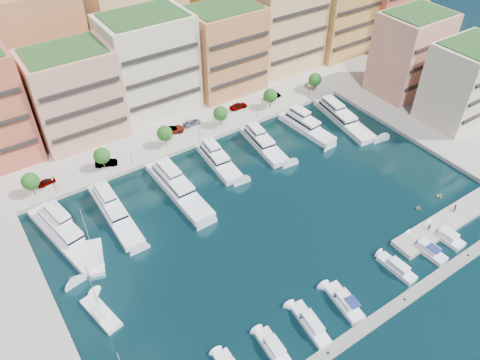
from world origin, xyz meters
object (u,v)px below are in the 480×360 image
(car_5, at_px, (273,96))
(yacht_5, at_px, (305,125))
(tender_3, at_px, (439,195))
(yacht_4, at_px, (262,143))
(lamppost_1, at_px, (131,155))
(yacht_6, at_px, (341,117))
(tree_3, at_px, (221,113))
(car_3, at_px, (192,123))
(lamppost_2, at_px, (198,130))
(car_0, at_px, (47,182))
(cruiser_7, at_px, (426,249))
(cruiser_3, at_px, (311,324))
(tree_2, at_px, (165,133))
(tree_0, at_px, (30,181))
(car_1, at_px, (106,163))
(yacht_2, at_px, (176,186))
(yacht_0, at_px, (62,233))
(tender_1, at_px, (418,208))
(person_0, at_px, (429,227))
(lamppost_0, at_px, (53,184))
(yacht_3, at_px, (217,159))
(cruiser_2, at_px, (273,348))
(yacht_1, at_px, (113,210))
(sailboat_2, at_px, (96,258))
(car_4, at_px, (238,106))
(cruiser_8, at_px, (446,236))
(tree_5, at_px, (315,80))
(lamppost_3, at_px, (257,109))
(person_1, at_px, (454,208))
(car_2, at_px, (172,130))
(tree_4, at_px, (270,96))
(lamppost_4, at_px, (309,90))
(tree_1, at_px, (102,156))
(sailboat_1, at_px, (101,314))
(cruiser_4, at_px, (344,302))

(car_5, bearing_deg, yacht_5, -177.67)
(tender_3, bearing_deg, yacht_4, 30.73)
(lamppost_1, xyz_separation_m, yacht_6, (54.99, -12.47, -2.62))
(tree_3, relative_size, car_3, 1.16)
(lamppost_2, relative_size, car_0, 1.08)
(lamppost_1, distance_m, cruiser_7, 66.72)
(cruiser_7, bearing_deg, cruiser_3, 179.98)
(cruiser_3, bearing_deg, tree_2, 87.03)
(tree_0, height_order, car_1, tree_0)
(yacht_2, bearing_deg, yacht_0, 179.64)
(lamppost_2, bearing_deg, cruiser_3, -101.17)
(yacht_4, distance_m, car_5, 22.31)
(tree_0, bearing_deg, tender_1, -36.57)
(lamppost_2, height_order, yacht_4, yacht_4)
(tree_0, xyz_separation_m, tree_3, (48.00, 0.00, 0.00))
(yacht_2, relative_size, person_0, 14.93)
(lamppost_0, bearing_deg, yacht_3, -15.07)
(cruiser_2, height_order, person_0, person_0)
(yacht_1, bearing_deg, car_3, 32.55)
(yacht_2, bearing_deg, yacht_3, 13.88)
(lamppost_1, relative_size, sailboat_2, 0.32)
(sailboat_2, xyz_separation_m, car_1, (12.24, 24.83, 1.52))
(yacht_0, relative_size, car_4, 4.63)
(cruiser_8, bearing_deg, tender_3, 43.64)
(tree_5, distance_m, lamppost_2, 40.08)
(lamppost_3, bearing_deg, person_1, -75.83)
(yacht_5, xyz_separation_m, car_2, (-30.18, 16.70, 0.65))
(car_1, bearing_deg, yacht_1, -174.38)
(yacht_1, bearing_deg, lamppost_3, 14.84)
(lamppost_0, height_order, car_5, lamppost_0)
(car_5, relative_size, person_0, 3.04)
(yacht_4, bearing_deg, tree_4, 46.88)
(lamppost_0, xyz_separation_m, car_5, (63.77, 5.96, -2.06))
(lamppost_4, bearing_deg, cruiser_2, -134.49)
(tree_1, xyz_separation_m, sailboat_1, (-15.24, -36.32, -4.43))
(cruiser_8, relative_size, person_0, 4.85)
(tree_1, distance_m, tree_3, 32.00)
(tree_5, bearing_deg, tree_1, 180.00)
(tree_0, relative_size, lamppost_3, 1.35)
(lamppost_2, relative_size, yacht_2, 0.18)
(cruiser_3, distance_m, tender_1, 38.58)
(tree_0, relative_size, yacht_4, 0.32)
(lamppost_1, height_order, yacht_1, yacht_1)
(yacht_2, xyz_separation_m, cruiser_4, (9.94, -43.11, -0.64))
(yacht_2, bearing_deg, yacht_4, 5.72)
(cruiser_2, distance_m, car_3, 65.91)
(tender_3, distance_m, car_4, 56.44)
(car_0, relative_size, car_3, 0.80)
(lamppost_1, xyz_separation_m, car_5, (45.77, 5.96, -2.06))
(yacht_6, relative_size, cruiser_8, 3.06)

